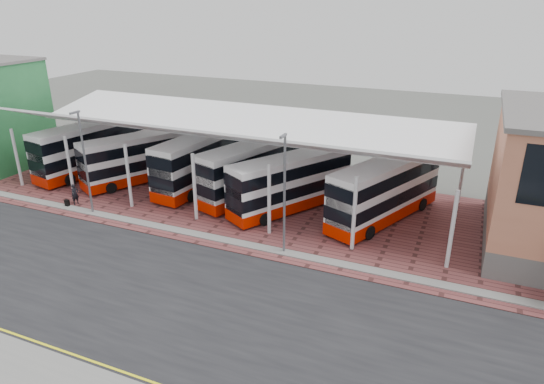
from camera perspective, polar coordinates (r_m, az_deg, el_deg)
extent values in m
plane|color=#494B46|center=(28.06, -7.39, -12.08)|extent=(140.00, 140.00, 0.00)
cube|color=black|center=(27.36, -8.46, -13.12)|extent=(120.00, 14.00, 0.02)
cube|color=brown|center=(37.76, 5.18, -2.53)|extent=(72.00, 16.00, 0.06)
cube|color=slate|center=(32.70, -1.93, -6.45)|extent=(120.00, 0.80, 0.14)
cube|color=yellow|center=(23.63, -16.46, -20.46)|extent=(120.00, 0.12, 0.01)
cube|color=yellow|center=(23.79, -15.98, -20.05)|extent=(120.00, 0.12, 0.01)
cylinder|color=silver|center=(47.83, -27.82, 3.57)|extent=(0.26, 0.26, 5.20)
cylinder|color=silver|center=(55.13, -19.15, 6.76)|extent=(0.26, 0.26, 4.60)
cylinder|color=silver|center=(43.45, -22.71, 2.77)|extent=(0.26, 0.26, 5.20)
cylinder|color=silver|center=(51.38, -14.10, 6.26)|extent=(0.26, 0.26, 4.60)
cylinder|color=silver|center=(39.51, -16.53, 1.77)|extent=(0.26, 0.26, 5.20)
cylinder|color=silver|center=(48.09, -8.32, 5.64)|extent=(0.26, 0.26, 4.60)
cylinder|color=silver|center=(36.13, -9.10, 0.54)|extent=(0.26, 0.26, 5.20)
cylinder|color=silver|center=(45.36, -1.78, 4.86)|extent=(0.26, 0.26, 4.60)
cylinder|color=silver|center=(33.50, -0.33, -0.92)|extent=(0.26, 0.26, 5.20)
cylinder|color=silver|center=(43.29, 5.47, 3.93)|extent=(0.26, 0.26, 4.60)
cylinder|color=silver|center=(31.79, 9.65, -2.56)|extent=(0.26, 0.26, 5.20)
cylinder|color=silver|center=(41.98, 13.29, 2.85)|extent=(0.26, 0.26, 4.60)
cylinder|color=silver|center=(31.17, 20.42, -4.23)|extent=(0.26, 0.26, 5.20)
cylinder|color=silver|center=(41.51, 21.42, 1.67)|extent=(0.26, 0.26, 4.60)
cube|color=white|center=(36.82, -7.63, 6.77)|extent=(37.00, 4.95, 1.95)
cube|color=white|center=(41.63, -3.70, 8.40)|extent=(37.00, 7.12, 1.43)
cylinder|color=slate|center=(38.83, -21.07, 3.03)|extent=(0.16, 0.16, 8.00)
cube|color=slate|center=(37.62, -22.21, 8.66)|extent=(0.15, 0.90, 0.15)
cylinder|color=slate|center=(30.38, 1.48, -0.55)|extent=(0.16, 0.16, 8.00)
cube|color=slate|center=(28.81, 1.33, 6.61)|extent=(0.15, 0.90, 0.15)
cube|color=white|center=(48.93, -20.39, 5.05)|extent=(4.76, 11.65, 4.44)
cube|color=#BB1400|center=(49.44, -20.12, 3.05)|extent=(4.81, 11.69, 0.93)
cube|color=black|center=(49.06, -20.32, 4.54)|extent=(4.81, 11.69, 0.98)
cube|color=black|center=(48.62, -20.57, 6.39)|extent=(4.81, 11.69, 0.98)
cube|color=black|center=(46.13, -25.96, 3.08)|extent=(2.30, 0.56, 3.72)
cylinder|color=black|center=(48.69, -24.40, 1.93)|extent=(0.49, 1.07, 1.03)
cylinder|color=black|center=(46.58, -22.70, 1.35)|extent=(0.49, 1.07, 1.03)
cylinder|color=black|center=(52.52, -17.78, 4.24)|extent=(0.49, 1.07, 1.03)
cylinder|color=black|center=(50.58, -15.94, 3.79)|extent=(0.49, 1.07, 1.03)
cube|color=white|center=(45.06, -15.34, 3.97)|extent=(6.90, 10.21, 4.03)
cube|color=#BB1400|center=(45.57, -15.14, 2.01)|extent=(6.95, 10.26, 0.84)
cube|color=black|center=(45.19, -15.29, 3.47)|extent=(6.95, 10.26, 0.89)
cube|color=black|center=(44.76, -15.48, 5.28)|extent=(6.95, 10.26, 0.89)
cube|color=black|center=(43.45, -21.44, 2.42)|extent=(1.91, 1.07, 3.37)
cylinder|color=black|center=(45.56, -19.49, 1.30)|extent=(0.67, 0.95, 0.94)
cylinder|color=black|center=(43.47, -18.40, 0.47)|extent=(0.67, 0.95, 0.94)
cylinder|color=black|center=(47.93, -12.14, 3.09)|extent=(0.67, 0.95, 0.94)
cylinder|color=black|center=(45.95, -10.79, 2.38)|extent=(0.67, 0.95, 0.94)
cube|color=white|center=(42.74, -8.01, 3.88)|extent=(3.80, 11.49, 4.41)
cube|color=#BB1400|center=(43.32, -7.89, 1.63)|extent=(3.85, 11.54, 0.92)
cube|color=black|center=(42.88, -7.98, 3.30)|extent=(3.85, 11.54, 0.97)
cube|color=black|center=(42.39, -8.09, 5.40)|extent=(3.85, 11.54, 0.97)
cube|color=black|center=(38.75, -12.96, 1.45)|extent=(2.30, 0.36, 3.69)
cylinder|color=black|center=(41.58, -12.27, 0.21)|extent=(0.40, 1.05, 1.03)
cylinder|color=black|center=(40.01, -9.50, -0.46)|extent=(0.40, 1.05, 1.03)
cylinder|color=black|center=(46.82, -6.49, 3.06)|extent=(0.40, 1.05, 1.03)
cylinder|color=black|center=(45.43, -3.85, 2.56)|extent=(0.40, 1.05, 1.03)
cube|color=white|center=(40.21, -2.16, 2.83)|extent=(5.83, 11.21, 4.29)
cube|color=#BB1400|center=(40.82, -2.12, 0.51)|extent=(5.88, 11.26, 0.90)
cube|color=black|center=(40.36, -2.15, 2.23)|extent=(5.88, 11.26, 0.95)
cube|color=black|center=(39.85, -2.18, 4.39)|extent=(5.88, 11.26, 0.95)
cube|color=black|center=(36.75, -8.00, 0.57)|extent=(2.16, 0.80, 3.60)
cylinder|color=black|center=(39.46, -6.95, -0.66)|extent=(0.58, 1.04, 1.00)
cylinder|color=black|center=(37.76, -4.41, -1.62)|extent=(0.58, 1.04, 1.00)
cylinder|color=black|center=(44.08, -0.16, 1.97)|extent=(0.58, 1.04, 1.00)
cylinder|color=black|center=(42.57, 2.36, 1.21)|extent=(0.58, 1.04, 1.00)
cube|color=white|center=(37.50, 2.19, 1.21)|extent=(7.33, 10.28, 4.11)
cube|color=#BB1400|center=(38.13, 2.16, -1.13)|extent=(7.38, 10.34, 0.86)
cube|color=black|center=(37.66, 2.18, 0.60)|extent=(7.38, 10.34, 0.91)
cube|color=black|center=(37.13, 2.22, 2.80)|extent=(7.38, 10.34, 0.91)
cube|color=black|center=(34.72, -4.51, -0.76)|extent=(1.91, 1.16, 3.44)
cylinder|color=black|center=(37.24, -3.03, -1.98)|extent=(0.71, 0.96, 0.95)
cylinder|color=black|center=(35.45, -0.87, -3.23)|extent=(0.71, 0.96, 0.95)
cylinder|color=black|center=(41.04, 4.76, 0.31)|extent=(0.71, 0.96, 0.95)
cylinder|color=black|center=(39.43, 7.05, -0.71)|extent=(0.71, 0.96, 0.95)
cube|color=white|center=(36.71, 13.18, 0.33)|extent=(6.56, 11.10, 4.30)
cube|color=#BB1400|center=(37.37, 12.95, -2.16)|extent=(6.61, 11.15, 0.90)
cube|color=black|center=(36.87, 13.12, -0.32)|extent=(6.61, 11.15, 0.95)
cube|color=black|center=(36.31, 13.33, 2.02)|extent=(6.61, 11.15, 0.95)
cube|color=black|center=(32.59, 7.88, -2.28)|extent=(2.11, 0.96, 3.60)
cylinder|color=black|center=(35.42, 8.09, -3.44)|extent=(0.64, 1.03, 1.00)
cylinder|color=black|center=(34.13, 11.39, -4.70)|extent=(0.64, 1.03, 1.00)
cylinder|color=black|center=(40.80, 14.22, -0.42)|extent=(0.64, 1.03, 1.00)
cylinder|color=black|center=(39.69, 17.25, -1.39)|extent=(0.64, 1.03, 1.00)
imported|color=black|center=(42.02, -22.16, -0.24)|extent=(0.56, 0.71, 1.70)
cube|color=black|center=(41.93, -22.96, -1.23)|extent=(0.34, 0.25, 0.59)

